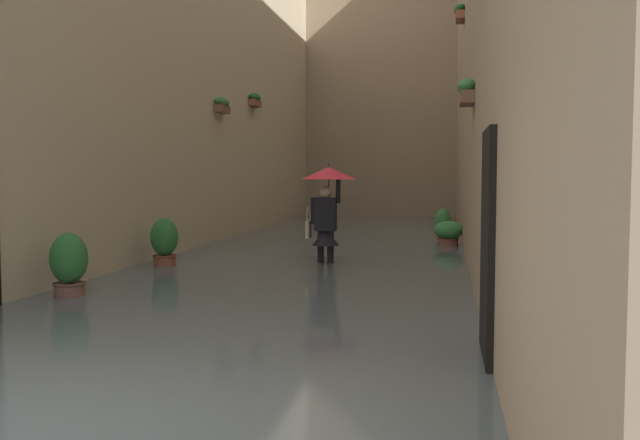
{
  "coord_description": "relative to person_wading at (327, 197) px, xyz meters",
  "views": [
    {
      "loc": [
        -2.47,
        3.59,
        1.81
      ],
      "look_at": [
        -0.15,
        -9.18,
        0.95
      ],
      "focal_mm": 38.5,
      "sensor_mm": 36.0,
      "label": 1
    }
  ],
  "objects": [
    {
      "name": "potted_plant_far_left",
      "position": [
        -2.04,
        -5.76,
        -0.9
      ],
      "size": [
        0.42,
        0.42,
        0.94
      ],
      "color": "brown",
      "rests_on": "ground_plane"
    },
    {
      "name": "person_wading",
      "position": [
        0.0,
        0.0,
        0.0
      ],
      "size": [
        1.0,
        1.0,
        2.02
      ],
      "color": "black",
      "rests_on": "ground_plane"
    },
    {
      "name": "potted_plant_near_right",
      "position": [
        2.77,
        0.81,
        -0.84
      ],
      "size": [
        0.49,
        0.49,
        1.04
      ],
      "color": "brown",
      "rests_on": "ground_plane"
    },
    {
      "name": "flood_water",
      "position": [
        0.39,
        -2.81,
        -1.29
      ],
      "size": [
        6.54,
        28.69,
        0.22
      ],
      "primitive_type": "cube",
      "color": "#515B60",
      "rests_on": "ground_plane"
    },
    {
      "name": "potted_plant_far_right",
      "position": [
        2.77,
        3.93,
        -0.84
      ],
      "size": [
        0.49,
        0.49,
        1.05
      ],
      "color": "brown",
      "rests_on": "ground_plane"
    },
    {
      "name": "building_facade_far",
      "position": [
        0.39,
        -15.05,
        5.19
      ],
      "size": [
        9.34,
        1.8,
        13.18
      ],
      "primitive_type": "cube",
      "color": "gray",
      "rests_on": "ground_plane"
    },
    {
      "name": "ground_plane",
      "position": [
        0.39,
        -2.81,
        -1.4
      ],
      "size": [
        60.0,
        60.0,
        0.0
      ],
      "primitive_type": "plane",
      "color": "gray"
    },
    {
      "name": "potted_plant_mid_left",
      "position": [
        -2.17,
        -3.58,
        -0.95
      ],
      "size": [
        0.67,
        0.67,
        0.76
      ],
      "color": "brown",
      "rests_on": "ground_plane"
    }
  ]
}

